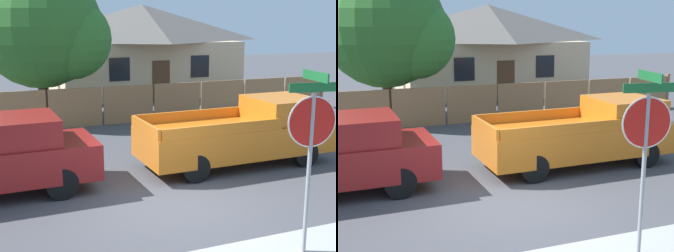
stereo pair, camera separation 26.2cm
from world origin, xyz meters
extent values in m
plane|color=#47474C|center=(0.00, 0.00, 0.00)|extent=(80.00, 80.00, 0.00)
cube|color=#997047|center=(-2.52, 8.41, 0.73)|extent=(1.97, 0.06, 1.46)
cube|color=#997047|center=(-0.47, 8.41, 0.73)|extent=(1.97, 0.06, 1.46)
cube|color=#997047|center=(1.58, 8.41, 0.73)|extent=(1.97, 0.06, 1.46)
cube|color=#997047|center=(3.63, 8.41, 0.73)|extent=(1.97, 0.06, 1.46)
cube|color=#997047|center=(5.68, 8.41, 0.73)|extent=(1.97, 0.06, 1.46)
cube|color=#997047|center=(7.73, 8.41, 0.73)|extent=(1.97, 0.06, 1.46)
cube|color=#997047|center=(9.78, 8.41, 0.73)|extent=(1.97, 0.06, 1.46)
cube|color=brown|center=(10.81, 8.41, 0.78)|extent=(0.12, 0.12, 1.56)
cube|color=beige|center=(4.60, 15.49, 1.42)|extent=(9.37, 5.52, 2.83)
pyramid|color=#5B5651|center=(4.60, 15.49, 3.79)|extent=(10.11, 5.96, 1.91)
cube|color=black|center=(2.49, 12.71, 1.64)|extent=(1.00, 0.04, 1.10)
cube|color=black|center=(6.70, 12.71, 1.64)|extent=(1.00, 0.04, 1.10)
cube|color=brown|center=(4.60, 12.71, 1.00)|extent=(0.90, 0.04, 2.00)
cylinder|color=brown|center=(-1.40, 10.05, 0.95)|extent=(0.40, 0.40, 1.90)
sphere|color=#2D6B28|center=(-1.40, 10.05, 3.68)|extent=(4.74, 4.74, 4.74)
sphere|color=#31732C|center=(-0.33, 9.46, 3.21)|extent=(3.08, 3.08, 3.08)
cube|color=black|center=(-2.22, 2.13, 1.47)|extent=(0.09, 1.71, 0.51)
cylinder|color=black|center=(-2.22, 2.99, 0.36)|extent=(0.72, 0.22, 0.72)
cylinder|color=black|center=(-2.19, 1.27, 0.36)|extent=(0.72, 0.22, 0.72)
cube|color=orange|center=(2.67, 2.10, 0.74)|extent=(5.38, 2.09, 0.80)
cube|color=orange|center=(4.14, 2.13, 1.46)|extent=(1.75, 1.86, 0.65)
cube|color=orange|center=(1.74, 3.02, 1.28)|extent=(3.36, 0.15, 0.28)
cube|color=orange|center=(1.78, 1.14, 1.28)|extent=(3.36, 0.15, 0.28)
cube|color=orange|center=(0.04, 2.05, 1.28)|extent=(0.12, 1.89, 0.28)
cylinder|color=black|center=(4.30, 3.01, 0.35)|extent=(0.71, 0.22, 0.71)
cylinder|color=black|center=(4.34, 1.25, 0.35)|extent=(0.71, 0.22, 0.71)
cylinder|color=black|center=(0.99, 2.95, 0.35)|extent=(0.71, 0.22, 0.71)
cylinder|color=black|center=(1.03, 1.18, 0.35)|extent=(0.71, 0.22, 0.71)
cylinder|color=gray|center=(1.21, -2.73, 1.37)|extent=(0.07, 0.07, 2.73)
cylinder|color=red|center=(1.21, -2.73, 2.27)|extent=(0.79, 0.16, 0.80)
cylinder|color=white|center=(1.21, -2.73, 2.27)|extent=(0.83, 0.16, 0.84)
cube|color=#19602D|center=(1.21, -2.73, 2.83)|extent=(0.86, 0.17, 0.15)
cube|color=#19602D|center=(1.21, -2.73, 3.01)|extent=(0.16, 0.77, 0.15)
camera|label=1|loc=(-3.69, -8.66, 3.84)|focal=50.00mm
camera|label=2|loc=(-3.44, -8.76, 3.84)|focal=50.00mm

